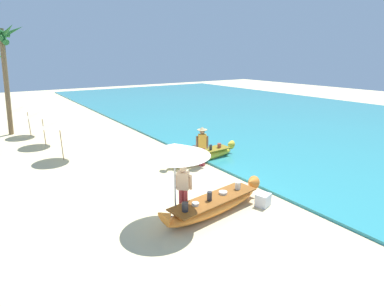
{
  "coord_description": "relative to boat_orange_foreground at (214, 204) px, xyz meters",
  "views": [
    {
      "loc": [
        -5.69,
        -8.21,
        4.72
      ],
      "look_at": [
        0.99,
        1.68,
        0.9
      ],
      "focal_mm": 28.82,
      "sensor_mm": 36.0,
      "label": 1
    }
  ],
  "objects": [
    {
      "name": "ground_plane",
      "position": [
        0.26,
        1.41,
        -0.28
      ],
      "size": [
        80.0,
        80.0,
        0.0
      ],
      "primitive_type": "plane",
      "color": "beige"
    },
    {
      "name": "sea",
      "position": [
        14.55,
        9.41,
        -0.23
      ],
      "size": [
        24.0,
        56.0,
        0.1
      ],
      "primitive_type": "cube",
      "color": "teal",
      "rests_on": "ground"
    },
    {
      "name": "boat_orange_foreground",
      "position": [
        0.0,
        0.0,
        0.0
      ],
      "size": [
        4.08,
        1.25,
        0.79
      ],
      "color": "orange",
      "rests_on": "ground"
    },
    {
      "name": "boat_yellow_midground",
      "position": [
        2.5,
        4.19,
        0.01
      ],
      "size": [
        3.98,
        0.88,
        0.79
      ],
      "color": "yellow",
      "rests_on": "ground"
    },
    {
      "name": "person_vendor_hatted",
      "position": [
        2.2,
        3.7,
        0.75
      ],
      "size": [
        0.58,
        0.46,
        1.78
      ],
      "color": "#B2383D",
      "rests_on": "ground"
    },
    {
      "name": "person_tourist_customer",
      "position": [
        -0.83,
        0.49,
        0.63
      ],
      "size": [
        0.53,
        0.52,
        1.61
      ],
      "color": "#B2383D",
      "rests_on": "ground"
    },
    {
      "name": "patio_umbrella_large",
      "position": [
        -1.26,
        0.25,
        1.93
      ],
      "size": [
        2.04,
        2.04,
        2.4
      ],
      "color": "#B7B7BC",
      "rests_on": "ground"
    },
    {
      "name": "parasol_row_0",
      "position": [
        -2.74,
        8.09,
        1.47
      ],
      "size": [
        1.6,
        1.6,
        1.91
      ],
      "color": "#8E6B47",
      "rests_on": "ground"
    },
    {
      "name": "parasol_row_1",
      "position": [
        -2.98,
        11.21,
        1.47
      ],
      "size": [
        1.6,
        1.6,
        1.91
      ],
      "color": "#8E6B47",
      "rests_on": "ground"
    },
    {
      "name": "parasol_row_2",
      "position": [
        -3.36,
        13.92,
        1.47
      ],
      "size": [
        1.6,
        1.6,
        1.91
      ],
      "color": "#8E6B47",
      "rests_on": "ground"
    },
    {
      "name": "palm_tree_far_behind",
      "position": [
        -3.98,
        15.04,
        4.97
      ],
      "size": [
        2.69,
        2.89,
        6.53
      ],
      "color": "brown",
      "rests_on": "ground"
    },
    {
      "name": "cooler_box",
      "position": [
        1.6,
        -0.54,
        -0.07
      ],
      "size": [
        0.54,
        0.5,
        0.42
      ],
      "primitive_type": "cube",
      "rotation": [
        0.0,
        0.0,
        0.29
      ],
      "color": "silver",
      "rests_on": "ground"
    }
  ]
}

